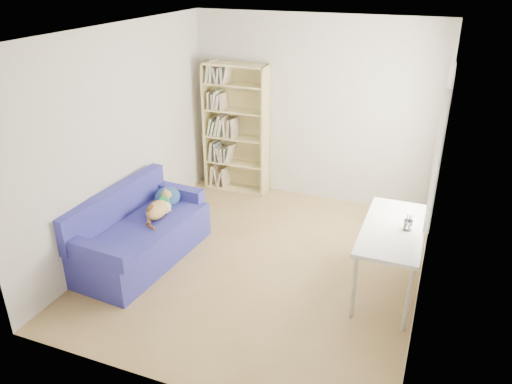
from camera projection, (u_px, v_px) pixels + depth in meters
ground at (261, 263)px, 5.82m from camera, size 4.00×4.00×0.00m
room_shell at (272, 129)px, 5.13m from camera, size 3.54×4.04×2.62m
sofa at (140, 233)px, 5.80m from camera, size 0.95×1.78×0.85m
bookshelf at (236, 134)px, 7.37m from camera, size 0.95×0.30×1.91m
desk at (393, 233)px, 5.08m from camera, size 0.61×1.32×0.75m
pen_cup at (408, 224)px, 4.98m from camera, size 0.09×0.09×0.17m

